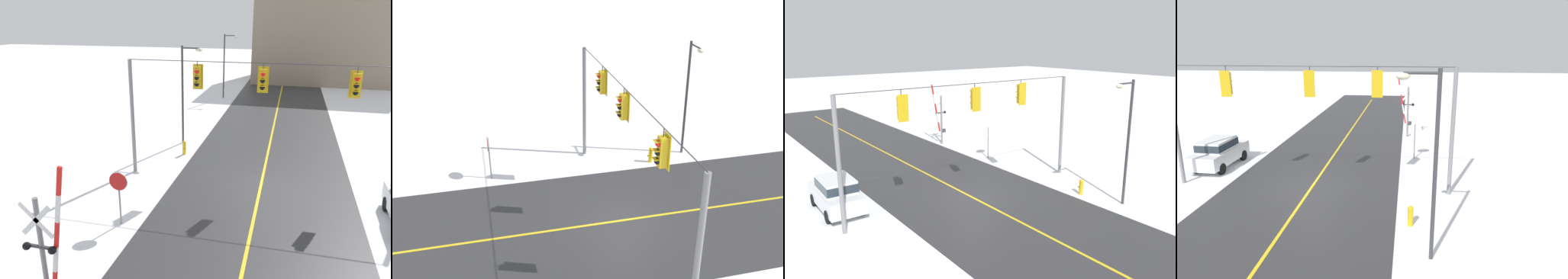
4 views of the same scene
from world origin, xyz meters
TOP-DOWN VIEW (x-y plane):
  - ground_plane at (0.00, 0.00)m, footprint 160.00×160.00m
  - road_asphalt at (0.00, 6.00)m, footprint 9.00×80.00m
  - lane_centre_line at (0.00, 6.00)m, footprint 0.14×72.00m
  - signal_span at (0.05, -0.01)m, footprint 14.20×0.47m
  - stop_sign at (-5.36, -5.42)m, footprint 0.80×0.09m
  - railroad_crossing at (-4.81, -10.97)m, footprint 1.37×0.31m
  - parked_car_white at (6.42, -2.67)m, footprint 1.89×4.23m
  - streetlamp_near at (-5.59, 5.49)m, footprint 1.39×0.28m
  - fire_hydrant at (-5.09, 3.30)m, footprint 0.24×0.31m

SIDE VIEW (x-z plane):
  - ground_plane at x=0.00m, z-range 0.00..0.00m
  - road_asphalt at x=0.00m, z-range 0.00..0.01m
  - lane_centre_line at x=0.00m, z-range 0.01..0.01m
  - fire_hydrant at x=-5.09m, z-range 0.03..0.91m
  - parked_car_white at x=6.42m, z-range 0.08..1.82m
  - stop_sign at x=-5.36m, z-range 0.54..2.89m
  - railroad_crossing at x=-4.81m, z-range -0.15..4.79m
  - streetlamp_near at x=-5.59m, z-range 0.67..7.17m
  - signal_span at x=0.05m, z-range 1.18..7.40m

